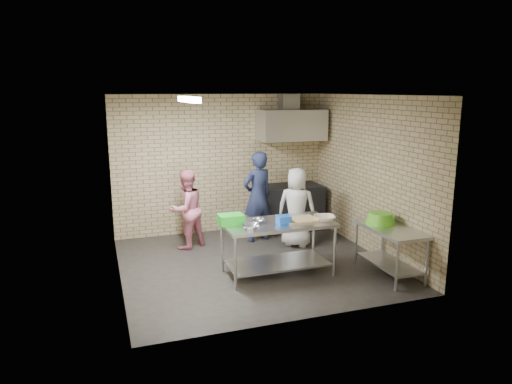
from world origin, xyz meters
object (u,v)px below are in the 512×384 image
at_px(side_counter, 389,251).
at_px(blue_tub, 283,220).
at_px(woman_pink, 186,209).
at_px(green_crate, 231,219).
at_px(woman_white, 297,207).
at_px(green_basin, 381,218).
at_px(prep_table, 278,248).
at_px(man_navy, 258,197).
at_px(stove, 291,207).
at_px(bottle_green, 308,128).
at_px(bottle_red, 290,128).

height_order(side_counter, blue_tub, blue_tub).
bearing_deg(side_counter, woman_pink, 139.68).
xyz_separation_m(green_crate, woman_white, (1.52, 1.04, -0.18)).
bearing_deg(green_basin, blue_tub, 171.79).
relative_size(prep_table, man_navy, 0.99).
bearing_deg(stove, woman_pink, -167.79).
xyz_separation_m(stove, woman_white, (-0.33, -1.02, 0.27)).
bearing_deg(woman_pink, man_navy, 151.28).
xyz_separation_m(bottle_green, woman_white, (-0.78, -1.26, -1.30)).
height_order(green_crate, woman_white, woman_white).
distance_m(bottle_green, man_navy, 1.93).
distance_m(stove, woman_pink, 2.29).
xyz_separation_m(stove, woman_pink, (-2.22, -0.48, 0.26)).
bearing_deg(side_counter, green_basin, 94.57).
bearing_deg(side_counter, bottle_red, 97.62).
bearing_deg(blue_tub, bottle_green, 58.36).
height_order(blue_tub, green_basin, blue_tub).
relative_size(prep_table, woman_white, 1.15).
xyz_separation_m(side_counter, woman_pink, (-2.67, 2.27, 0.33)).
distance_m(side_counter, stove, 2.79).
distance_m(green_basin, bottle_red, 3.01).
height_order(prep_table, woman_pink, woman_pink).
bearing_deg(bottle_red, bottle_green, 0.00).
xyz_separation_m(green_basin, woman_white, (-0.76, 1.48, -0.12)).
bearing_deg(woman_white, stove, -72.56).
relative_size(prep_table, blue_tub, 9.00).
bearing_deg(woman_pink, bottle_red, 169.35).
distance_m(green_basin, woman_white, 1.67).
distance_m(green_crate, man_navy, 1.84).
relative_size(prep_table, side_counter, 1.38).
height_order(green_basin, bottle_green, bottle_green).
xyz_separation_m(stove, bottle_red, (0.05, 0.24, 1.58)).
height_order(bottle_red, woman_pink, bottle_red).
bearing_deg(woman_pink, side_counter, 111.44).
height_order(stove, green_basin, green_basin).
bearing_deg(woman_white, man_navy, -7.99).
bearing_deg(bottle_red, green_basin, -82.10).
distance_m(blue_tub, bottle_green, 3.17).
height_order(man_navy, woman_pink, man_navy).
xyz_separation_m(woman_pink, woman_white, (1.89, -0.54, 0.01)).
height_order(side_counter, bottle_green, bottle_green).
xyz_separation_m(stove, green_basin, (0.43, -2.50, 0.38)).
relative_size(stove, woman_white, 0.84).
xyz_separation_m(prep_table, stove, (1.15, 2.18, 0.04)).
relative_size(woman_pink, woman_white, 0.99).
xyz_separation_m(green_basin, bottle_red, (-0.38, 2.74, 1.19)).
bearing_deg(side_counter, blue_tub, 163.11).
bearing_deg(bottle_red, stove, -101.77).
bearing_deg(woman_white, green_basin, 152.69).
relative_size(man_navy, woman_white, 1.17).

